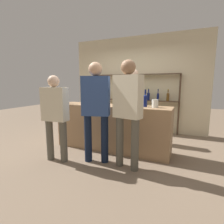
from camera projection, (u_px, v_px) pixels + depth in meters
name	position (u px, v px, depth m)	size (l,w,h in m)	color
ground_plane	(112.00, 149.00, 3.85)	(16.00, 16.00, 0.00)	#7A6651
bar_counter	(112.00, 127.00, 3.77)	(2.46, 0.56, 0.97)	#997551
back_wall	(137.00, 84.00, 5.33)	(4.06, 0.12, 2.80)	beige
back_shelf	(135.00, 93.00, 5.20)	(2.55, 0.18, 1.70)	#4C3828
counter_bottle_0	(66.00, 98.00, 3.98)	(0.08, 0.08, 0.34)	black
counter_bottle_1	(97.00, 98.00, 3.83)	(0.08, 0.08, 0.34)	black
counter_bottle_2	(145.00, 100.00, 3.42)	(0.08, 0.08, 0.35)	#0F1956
counter_bottle_3	(128.00, 99.00, 3.62)	(0.07, 0.07, 0.33)	silver
wine_glass	(127.00, 100.00, 3.39)	(0.07, 0.07, 0.18)	silver
cork_jar	(155.00, 104.00, 3.33)	(0.12, 0.12, 0.16)	silver
customer_center	(96.00, 105.00, 3.06)	(0.52, 0.33, 1.78)	#121C33
server_behind_counter	(133.00, 99.00, 4.36)	(0.49, 0.25, 1.77)	black
customer_left	(55.00, 113.00, 3.14)	(0.48, 0.25, 1.56)	#575347
customer_right	(128.00, 106.00, 2.82)	(0.50, 0.30, 1.79)	#575347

